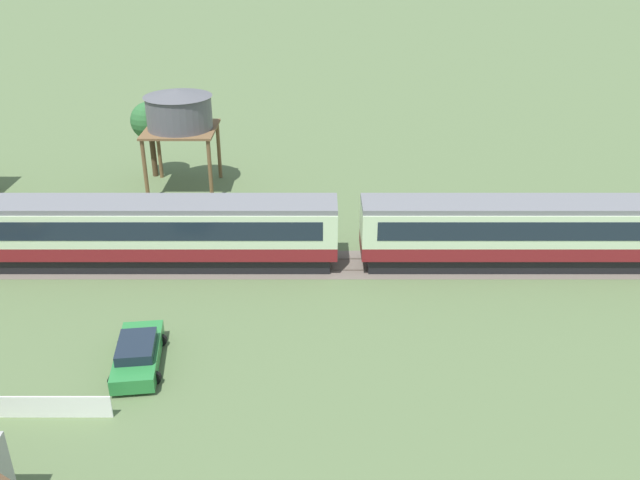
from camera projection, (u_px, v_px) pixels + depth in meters
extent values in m
plane|color=#566B42|center=(498.00, 265.00, 39.65)|extent=(600.00, 600.00, 0.00)
cube|color=maroon|center=(536.00, 245.00, 39.19)|extent=(20.49, 2.81, 0.80)
cube|color=beige|center=(540.00, 223.00, 38.58)|extent=(20.49, 2.81, 2.01)
cube|color=#192330|center=(540.00, 221.00, 38.54)|extent=(18.85, 2.85, 1.12)
cube|color=slate|center=(543.00, 204.00, 38.08)|extent=(20.49, 2.64, 0.30)
cube|color=black|center=(534.00, 258.00, 39.56)|extent=(19.67, 2.41, 0.88)
cylinder|color=black|center=(421.00, 263.00, 38.91)|extent=(0.90, 0.18, 0.90)
cylinder|color=black|center=(417.00, 252.00, 40.20)|extent=(0.90, 0.18, 0.90)
cube|color=maroon|center=(160.00, 245.00, 39.17)|extent=(20.49, 2.81, 0.80)
cube|color=beige|center=(157.00, 223.00, 38.56)|extent=(20.49, 2.81, 2.01)
cube|color=#192330|center=(157.00, 221.00, 38.52)|extent=(18.85, 2.85, 1.12)
cube|color=slate|center=(155.00, 204.00, 38.06)|extent=(20.49, 2.64, 0.30)
cube|color=black|center=(161.00, 258.00, 39.54)|extent=(19.67, 2.41, 0.88)
cylinder|color=black|center=(276.00, 264.00, 38.90)|extent=(0.90, 0.18, 0.90)
cylinder|color=black|center=(277.00, 252.00, 40.20)|extent=(0.90, 0.18, 0.90)
cylinder|color=black|center=(41.00, 264.00, 38.89)|extent=(0.90, 0.18, 0.90)
cylinder|color=black|center=(50.00, 252.00, 40.18)|extent=(0.90, 0.18, 0.90)
cube|color=#665B51|center=(391.00, 264.00, 39.75)|extent=(149.42, 3.60, 0.01)
cube|color=#4C4238|center=(392.00, 270.00, 39.10)|extent=(149.42, 0.12, 0.04)
cube|color=#4C4238|center=(390.00, 259.00, 40.39)|extent=(149.42, 0.12, 0.04)
cylinder|color=brown|center=(218.00, 150.00, 51.89)|extent=(0.28, 0.28, 4.46)
cylinder|color=brown|center=(158.00, 150.00, 51.88)|extent=(0.28, 0.28, 4.46)
cylinder|color=brown|center=(209.00, 170.00, 47.75)|extent=(0.28, 0.28, 4.46)
cylinder|color=brown|center=(144.00, 171.00, 47.75)|extent=(0.28, 0.28, 4.46)
cube|color=brown|center=(180.00, 129.00, 48.81)|extent=(5.09, 5.09, 0.16)
cylinder|color=#56565B|center=(178.00, 112.00, 48.27)|extent=(4.65, 4.65, 2.34)
cone|color=#56565B|center=(177.00, 93.00, 47.65)|extent=(4.88, 4.88, 0.50)
cube|color=#287A38|center=(138.00, 356.00, 30.69)|extent=(2.44, 4.90, 0.70)
cube|color=#192330|center=(136.00, 347.00, 30.31)|extent=(1.89, 2.53, 0.47)
cylinder|color=black|center=(160.00, 340.00, 32.18)|extent=(0.62, 0.20, 0.62)
cylinder|color=black|center=(124.00, 343.00, 32.00)|extent=(0.62, 0.20, 0.62)
cylinder|color=black|center=(154.00, 378.00, 29.58)|extent=(0.62, 0.20, 0.62)
cylinder|color=black|center=(114.00, 381.00, 29.39)|extent=(0.62, 0.20, 0.62)
cylinder|color=#4C3823|center=(153.00, 154.00, 52.40)|extent=(0.43, 0.43, 3.56)
sphere|color=#2D6633|center=(149.00, 121.00, 51.24)|extent=(2.88, 2.88, 2.88)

